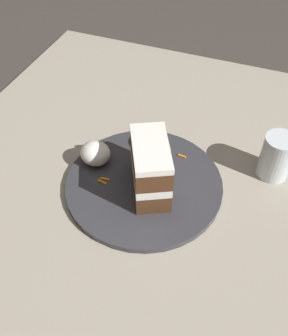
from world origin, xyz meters
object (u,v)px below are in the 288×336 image
Objects in this scene: cake_slice at (150,168)px; plate at (144,184)px; cream_dollop at (95,153)px; orange_garnish at (145,141)px; drinking_glass at (276,159)px.

plate is at bearing 120.01° from cake_slice.
orange_garnish is (-0.07, -0.09, -0.02)m from cream_dollop.
orange_garnish is at bearing -128.62° from cream_dollop.
cake_slice is 0.25m from drinking_glass.
cake_slice reaches higher than orange_garnish.
cream_dollop is at bearing 17.94° from drinking_glass.
plate is 3.28× the size of drinking_glass.
cream_dollop is 1.01× the size of orange_garnish.
cream_dollop is (0.12, -0.03, -0.03)m from cake_slice.
cake_slice is at bearing 167.96° from cream_dollop.
orange_garnish is (0.04, -0.10, 0.01)m from plate.
plate is at bearing 28.88° from drinking_glass.
orange_garnish is (0.05, -0.11, -0.05)m from cake_slice.
drinking_glass is (-0.21, -0.13, -0.03)m from cake_slice.
cake_slice reaches higher than plate.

